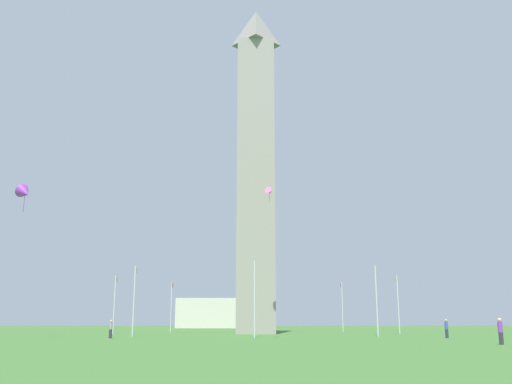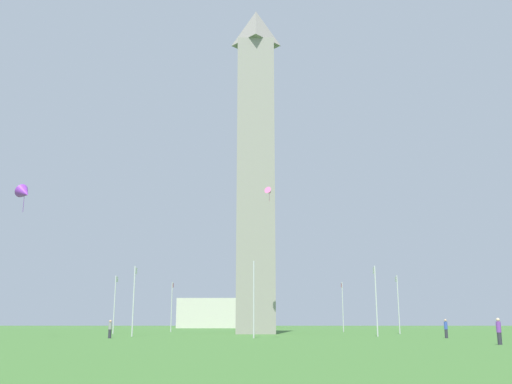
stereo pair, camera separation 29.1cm
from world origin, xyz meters
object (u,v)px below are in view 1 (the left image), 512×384
(distant_building, at_px, (218,314))
(kite_pink_delta, at_px, (270,192))
(flagpole_ne, at_px, (171,304))
(person_purple_shirt, at_px, (500,331))
(flagpole_n, at_px, (257,305))
(flagpole_se, at_px, (134,297))
(person_blue_shirt, at_px, (446,329))
(flagpole_e, at_px, (115,301))
(obelisk_monument, at_px, (256,162))
(flagpole_sw, at_px, (376,297))
(person_gray_shirt, at_px, (111,329))
(kite_purple_delta, at_px, (25,193))
(flagpole_w, at_px, (398,301))
(flagpole_s, at_px, (255,295))
(flagpole_nw, at_px, (342,304))

(distant_building, bearing_deg, kite_pink_delta, -171.81)
(flagpole_ne, distance_m, person_purple_shirt, 54.59)
(flagpole_n, distance_m, flagpole_se, 33.07)
(person_blue_shirt, bearing_deg, flagpole_e, 46.41)
(obelisk_monument, bearing_deg, person_purple_shirt, -153.10)
(flagpole_sw, relative_size, person_gray_shirt, 4.38)
(flagpole_n, height_order, person_gray_shirt, flagpole_n)
(flagpole_ne, height_order, person_purple_shirt, flagpole_ne)
(kite_purple_delta, relative_size, distant_building, 0.10)
(flagpole_n, xyz_separation_m, kite_pink_delta, (-27.78, -1.62, 11.95))
(obelisk_monument, xyz_separation_m, flagpole_w, (0.07, -17.90, -18.22))
(obelisk_monument, height_order, kite_pink_delta, obelisk_monument)
(flagpole_e, xyz_separation_m, kite_pink_delta, (-9.88, -19.52, 11.95))
(flagpole_s, height_order, kite_purple_delta, kite_purple_delta)
(flagpole_w, bearing_deg, flagpole_e, 90.00)
(flagpole_e, xyz_separation_m, distant_building, (70.68, -7.92, -0.68))
(obelisk_monument, relative_size, person_purple_shirt, 25.18)
(flagpole_nw, distance_m, kite_purple_delta, 48.24)
(distant_building, bearing_deg, flagpole_w, -158.48)
(flagpole_ne, relative_size, flagpole_sw, 1.00)
(flagpole_s, xyz_separation_m, flagpole_nw, (30.55, -12.65, 0.00))
(flagpole_w, xyz_separation_m, person_purple_shirt, (-33.20, 1.08, -3.12))
(flagpole_ne, bearing_deg, kite_pink_delta, -147.65)
(flagpole_se, xyz_separation_m, person_gray_shirt, (-6.28, 0.66, -3.18))
(person_purple_shirt, bearing_deg, person_blue_shirt, -63.10)
(flagpole_w, relative_size, person_blue_shirt, 4.17)
(person_gray_shirt, bearing_deg, flagpole_sw, -57.79)
(person_purple_shirt, bearing_deg, flagpole_w, -60.42)
(flagpole_se, relative_size, kite_purple_delta, 2.57)
(flagpole_w, height_order, person_gray_shirt, flagpole_w)
(flagpole_ne, bearing_deg, flagpole_n, -67.50)
(person_gray_shirt, height_order, kite_purple_delta, kite_purple_delta)
(flagpole_e, bearing_deg, kite_pink_delta, -116.85)
(distant_building, bearing_deg, flagpole_e, 173.61)
(flagpole_w, xyz_separation_m, kite_pink_delta, (-9.88, 16.27, 11.95))
(flagpole_nw, bearing_deg, kite_purple_delta, 131.96)
(flagpole_ne, height_order, flagpole_s, same)
(flagpole_ne, xyz_separation_m, person_purple_shirt, (-45.85, -29.46, -3.12))
(flagpole_s, relative_size, flagpole_nw, 1.00)
(obelisk_monument, distance_m, kite_pink_delta, 11.76)
(flagpole_nw, distance_m, person_purple_shirt, 46.15)
(person_purple_shirt, relative_size, kite_pink_delta, 1.05)
(obelisk_monument, distance_m, flagpole_sw, 25.51)
(obelisk_monument, xyz_separation_m, flagpole_e, (0.07, 17.90, -18.22))
(flagpole_s, xyz_separation_m, kite_purple_delta, (-1.03, 22.47, 9.81))
(flagpole_n, distance_m, person_purple_shirt, 53.88)
(kite_purple_delta, bearing_deg, flagpole_ne, -17.26)
(flagpole_sw, height_order, distant_building, flagpole_sw)
(flagpole_nw, distance_m, kite_pink_delta, 27.79)
(flagpole_sw, relative_size, flagpole_nw, 1.00)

